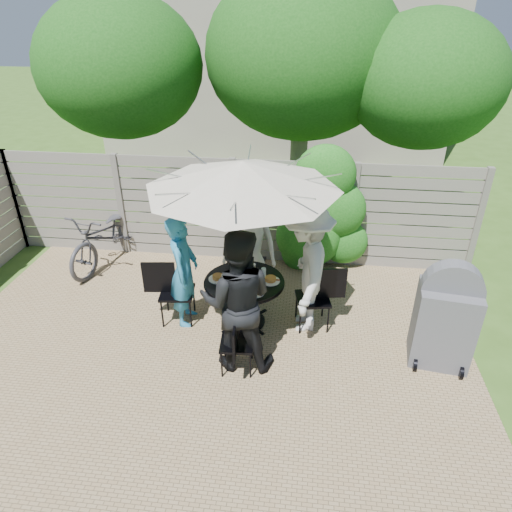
# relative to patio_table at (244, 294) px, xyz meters

# --- Properties ---
(backyard_envelope) EXTENTS (60.00, 60.00, 5.00)m
(backyard_envelope) POSITION_rel_patio_table_xyz_m (-0.36, 9.16, 2.11)
(backyard_envelope) COLOR #345219
(backyard_envelope) RESTS_ON ground
(patio_table) EXTENTS (1.14, 1.14, 0.71)m
(patio_table) POSITION_rel_patio_table_xyz_m (0.00, 0.00, 0.00)
(patio_table) COLOR black
(patio_table) RESTS_ON ground
(umbrella) EXTENTS (2.57, 2.57, 2.39)m
(umbrella) POSITION_rel_patio_table_xyz_m (-0.00, 0.00, 1.71)
(umbrella) COLOR silver
(umbrella) RESTS_ON ground
(chair_back) EXTENTS (0.48, 0.68, 0.91)m
(chair_back) POSITION_rel_patio_table_xyz_m (-0.04, 0.96, -0.22)
(chair_back) COLOR black
(chair_back) RESTS_ON ground
(person_back) EXTENTS (0.84, 0.57, 1.67)m
(person_back) POSITION_rel_patio_table_xyz_m (-0.04, 0.83, 0.34)
(person_back) COLOR silver
(person_back) RESTS_ON ground
(chair_left) EXTENTS (0.71, 0.51, 0.95)m
(chair_left) POSITION_rel_patio_table_xyz_m (-0.96, -0.05, -0.21)
(chair_left) COLOR black
(chair_left) RESTS_ON ground
(person_left) EXTENTS (0.42, 0.61, 1.63)m
(person_left) POSITION_rel_patio_table_xyz_m (-0.83, -0.04, 0.32)
(person_left) COLOR teal
(person_left) RESTS_ON ground
(chair_front) EXTENTS (0.43, 0.61, 0.83)m
(chair_front) POSITION_rel_patio_table_xyz_m (0.05, -0.96, -0.25)
(chair_front) COLOR black
(chair_front) RESTS_ON ground
(person_front) EXTENTS (0.94, 0.75, 1.87)m
(person_front) POSITION_rel_patio_table_xyz_m (0.04, -0.83, 0.44)
(person_front) COLOR black
(person_front) RESTS_ON ground
(chair_right) EXTENTS (0.70, 0.52, 0.93)m
(chair_right) POSITION_rel_patio_table_xyz_m (0.96, 0.05, -0.22)
(chair_right) COLOR black
(chair_right) RESTS_ON ground
(person_right) EXTENTS (0.75, 1.24, 1.87)m
(person_right) POSITION_rel_patio_table_xyz_m (0.83, 0.04, 0.44)
(person_right) COLOR silver
(person_right) RESTS_ON ground
(plate_back) EXTENTS (0.26, 0.26, 0.06)m
(plate_back) POSITION_rel_patio_table_xyz_m (-0.02, 0.36, 0.24)
(plate_back) COLOR white
(plate_back) RESTS_ON patio_table
(plate_left) EXTENTS (0.26, 0.26, 0.06)m
(plate_left) POSITION_rel_patio_table_xyz_m (-0.36, -0.02, 0.24)
(plate_left) COLOR white
(plate_left) RESTS_ON patio_table
(plate_front) EXTENTS (0.26, 0.26, 0.06)m
(plate_front) POSITION_rel_patio_table_xyz_m (0.02, -0.36, 0.24)
(plate_front) COLOR white
(plate_front) RESTS_ON patio_table
(plate_right) EXTENTS (0.26, 0.26, 0.06)m
(plate_right) POSITION_rel_patio_table_xyz_m (0.36, 0.02, 0.24)
(plate_right) COLOR white
(plate_right) RESTS_ON patio_table
(plate_extra) EXTENTS (0.24, 0.24, 0.06)m
(plate_extra) POSITION_rel_patio_table_xyz_m (0.19, -0.29, 0.24)
(plate_extra) COLOR white
(plate_extra) RESTS_ON patio_table
(glass_back) EXTENTS (0.07, 0.07, 0.14)m
(glass_back) POSITION_rel_patio_table_xyz_m (-0.12, 0.25, 0.29)
(glass_back) COLOR silver
(glass_back) RESTS_ON patio_table
(glass_left) EXTENTS (0.07, 0.07, 0.14)m
(glass_left) POSITION_rel_patio_table_xyz_m (-0.25, -0.12, 0.29)
(glass_left) COLOR silver
(glass_left) RESTS_ON patio_table
(glass_front) EXTENTS (0.07, 0.07, 0.14)m
(glass_front) POSITION_rel_patio_table_xyz_m (0.12, -0.25, 0.29)
(glass_front) COLOR silver
(glass_front) RESTS_ON patio_table
(glass_right) EXTENTS (0.07, 0.07, 0.14)m
(glass_right) POSITION_rel_patio_table_xyz_m (0.25, 0.12, 0.29)
(glass_right) COLOR silver
(glass_right) RESTS_ON patio_table
(syrup_jug) EXTENTS (0.09, 0.09, 0.16)m
(syrup_jug) POSITION_rel_patio_table_xyz_m (-0.06, 0.05, 0.30)
(syrup_jug) COLOR #59280C
(syrup_jug) RESTS_ON patio_table
(coffee_cup) EXTENTS (0.08, 0.08, 0.12)m
(coffee_cup) POSITION_rel_patio_table_xyz_m (0.09, 0.22, 0.28)
(coffee_cup) COLOR #C6B293
(coffee_cup) RESTS_ON patio_table
(bicycle) EXTENTS (1.10, 2.07, 1.04)m
(bicycle) POSITION_rel_patio_table_xyz_m (-2.60, 1.47, 0.02)
(bicycle) COLOR #333338
(bicycle) RESTS_ON ground
(bbq_grill) EXTENTS (0.77, 0.63, 1.43)m
(bbq_grill) POSITION_rel_patio_table_xyz_m (2.55, -0.48, 0.15)
(bbq_grill) COLOR #545358
(bbq_grill) RESTS_ON ground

